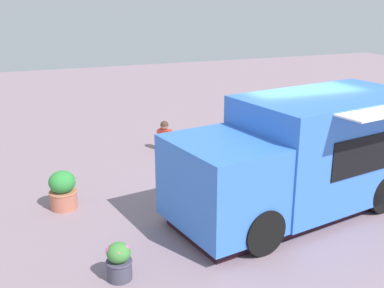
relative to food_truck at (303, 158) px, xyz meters
The scene contains 6 objects.
ground_plane 1.90m from the food_truck, 16.55° to the right, with size 40.00×40.00×0.00m, color gray.
food_truck is the anchor object (origin of this frame).
person_customer 4.93m from the food_truck, 16.45° to the left, with size 0.77×0.70×0.87m.
planter_flowering_near 4.97m from the food_truck, 67.96° to the left, with size 0.58×0.58×0.81m.
planter_flowering_far 4.30m from the food_truck, 105.17° to the left, with size 0.42×0.42×0.62m.
plaza_bench 5.96m from the food_truck, 18.57° to the right, with size 1.81×0.97×0.47m.
Camera 1 is at (-8.94, 5.80, 4.27)m, focal length 43.94 mm.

